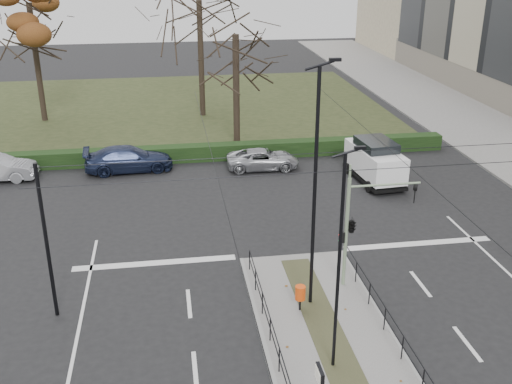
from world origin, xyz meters
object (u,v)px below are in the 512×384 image
rust_tree (29,3)px  litter_bin (300,293)px  parked_car_fourth (263,159)px  streetlamp_median_near (340,263)px  parked_car_third (129,159)px  streetlamp_median_far (315,188)px  white_van (375,160)px  traffic_light (353,224)px  bare_tree_near (236,43)px  bare_tree_center (199,9)px  info_panel (319,383)px

rust_tree → litter_bin: bearing=-64.3°
litter_bin → parked_car_fourth: parked_car_fourth is taller
streetlamp_median_near → parked_car_third: 21.39m
streetlamp_median_far → parked_car_third: streetlamp_median_far is taller
streetlamp_median_far → white_van: 14.33m
streetlamp_median_far → rust_tree: 32.14m
traffic_light → white_van: size_ratio=0.94×
streetlamp_median_near → bare_tree_near: bare_tree_near is taller
bare_tree_near → parked_car_fourth: bearing=-78.1°
white_van → bare_tree_center: bearing=118.9°
streetlamp_median_far → bare_tree_near: bearing=91.0°
info_panel → bare_tree_center: size_ratio=0.19×
parked_car_fourth → bare_tree_near: 8.00m
traffic_light → streetlamp_median_far: size_ratio=0.49×
info_panel → streetlamp_median_near: streetlamp_median_near is taller
litter_bin → parked_car_third: parked_car_third is taller
parked_car_fourth → white_van: white_van is taller
info_panel → white_van: size_ratio=0.46×
traffic_light → streetlamp_median_near: (-2.01, -4.82, 1.12)m
bare_tree_near → parked_car_third: bearing=-151.2°
litter_bin → info_panel: (-0.88, -6.09, 1.05)m
parked_car_fourth → white_van: (6.04, -3.08, 0.68)m
bare_tree_center → white_van: bearing=-61.1°
info_panel → parked_car_third: 23.47m
rust_tree → streetlamp_median_far: bearing=-63.0°
streetlamp_median_far → rust_tree: rust_tree is taller
streetlamp_median_near → streetlamp_median_far: 3.85m
parked_car_fourth → bare_tree_center: bare_tree_center is taller
streetlamp_median_far → bare_tree_near: (-0.35, 20.03, 2.10)m
streetlamp_median_near → white_van: bearing=66.6°
info_panel → litter_bin: bearing=81.7°
parked_car_fourth → bare_tree_near: (-1.01, 4.79, 6.32)m
streetlamp_median_near → rust_tree: bearing=114.0°
traffic_light → rust_tree: 32.42m
streetlamp_median_near → white_van: streetlamp_median_near is taller
info_panel → white_van: (8.12, 18.69, -0.61)m
parked_car_fourth → white_van: bearing=-115.4°
streetlamp_median_near → bare_tree_center: (-1.96, 31.85, 4.40)m
bare_tree_near → white_van: bearing=-48.1°
streetlamp_median_near → parked_car_fourth: bearing=87.5°
parked_car_third → rust_tree: rust_tree is taller
parked_car_third → rust_tree: bearing=25.3°
traffic_light → bare_tree_center: bearing=98.4°
streetlamp_median_near → white_van: (6.86, 15.89, -2.63)m
litter_bin → streetlamp_median_near: (0.38, -3.29, 3.07)m
parked_car_third → streetlamp_median_near: bearing=-164.1°
streetlamp_median_far → bare_tree_center: (-2.11, 28.11, 3.49)m
streetlamp_median_far → white_van: bearing=61.1°
info_panel → parked_car_third: size_ratio=0.43×
white_van → traffic_light: bearing=-113.7°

